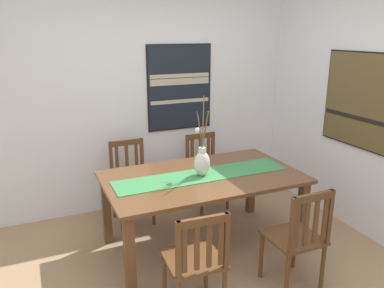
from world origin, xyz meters
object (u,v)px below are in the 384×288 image
at_px(centerpiece_vase, 202,161).
at_px(painting_on_side_wall, 360,100).
at_px(chair_0, 196,260).
at_px(chair_1, 131,180).
at_px(dining_table, 202,185).
at_px(chair_3, 298,237).
at_px(chair_2, 206,169).
at_px(painting_on_back_wall, 179,87).

distance_m(centerpiece_vase, painting_on_side_wall, 1.77).
bearing_deg(chair_0, chair_1, 91.30).
xyz_separation_m(chair_1, painting_on_side_wall, (2.17, -1.08, 0.93)).
bearing_deg(painting_on_side_wall, dining_table, 172.23).
xyz_separation_m(chair_1, chair_3, (0.93, -1.76, 0.01)).
bearing_deg(chair_0, dining_table, 62.23).
relative_size(chair_2, painting_on_back_wall, 0.86).
xyz_separation_m(chair_0, painting_on_back_wall, (0.71, 2.08, 0.96)).
relative_size(centerpiece_vase, painting_on_back_wall, 0.74).
xyz_separation_m(dining_table, chair_1, (-0.49, 0.85, -0.19)).
bearing_deg(dining_table, chair_1, 119.99).
xyz_separation_m(dining_table, chair_3, (0.44, -0.91, -0.18)).
bearing_deg(chair_1, centerpiece_vase, -60.50).
distance_m(dining_table, painting_on_back_wall, 1.46).
distance_m(dining_table, centerpiece_vase, 0.24).
bearing_deg(chair_3, chair_1, 117.86).
xyz_separation_m(dining_table, chair_2, (0.44, 0.86, -0.20)).
relative_size(centerpiece_vase, painting_on_side_wall, 0.78).
xyz_separation_m(dining_table, painting_on_back_wall, (0.25, 1.21, 0.77)).
distance_m(dining_table, chair_3, 1.03).
height_order(chair_1, chair_3, chair_3).
bearing_deg(chair_3, chair_2, 89.84).
bearing_deg(chair_0, painting_on_back_wall, 71.20).
distance_m(chair_2, chair_3, 1.76).
relative_size(centerpiece_vase, chair_0, 0.86).
bearing_deg(painting_on_side_wall, chair_1, 153.51).
height_order(dining_table, chair_0, chair_0).
distance_m(chair_1, chair_3, 1.99).
relative_size(centerpiece_vase, chair_2, 0.86).
bearing_deg(painting_on_side_wall, centerpiece_vase, 172.36).
xyz_separation_m(chair_0, chair_2, (0.90, 1.72, -0.00)).
bearing_deg(painting_on_back_wall, dining_table, -101.77).
relative_size(chair_0, painting_on_side_wall, 0.90).
xyz_separation_m(chair_3, painting_on_side_wall, (1.24, 0.68, 0.93)).
relative_size(chair_0, chair_2, 1.00).
bearing_deg(chair_2, chair_3, -90.16).
bearing_deg(dining_table, painting_on_side_wall, -7.77).
height_order(chair_1, chair_2, chair_1).
bearing_deg(chair_2, dining_table, -117.46).
distance_m(dining_table, chair_1, 1.00).
relative_size(chair_3, painting_on_back_wall, 0.89).
xyz_separation_m(centerpiece_vase, chair_3, (0.45, -0.91, -0.43)).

